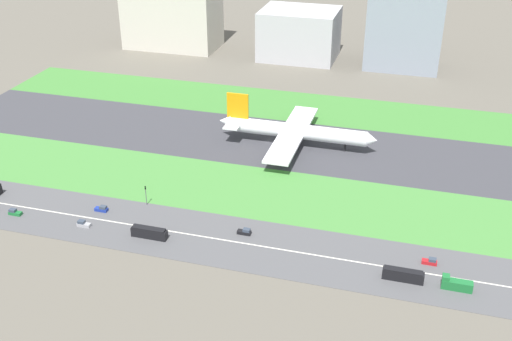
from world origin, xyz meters
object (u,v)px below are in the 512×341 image
Objects in this scene: truck_0 at (456,284)px; bus_0 at (403,275)px; fuel_tank_west at (294,23)px; car_3 at (102,209)px; traffic_light at (146,194)px; terminal_building at (171,2)px; car_2 at (430,261)px; car_5 at (245,232)px; office_tower at (406,22)px; car_4 at (83,224)px; car_0 at (15,212)px; airliner at (293,131)px; hangar_building at (299,34)px; bus_1 at (149,233)px.

bus_0 is at bearing -0.00° from truck_0.
car_3 is at bearing -93.32° from fuel_tank_west.
terminal_building is (-62.50, 174.01, 21.91)m from traffic_light.
truck_0 is 1.17× the size of traffic_light.
car_2 is 0.52× the size of truck_0.
car_2 is 0.38× the size of bus_0.
truck_0 reaches higher than car_5.
traffic_light is (-87.12, 17.99, 2.47)m from bus_0.
car_4 is at bearing -113.95° from office_tower.
office_tower is at bearing 67.70° from traffic_light.
car_0 is 25.49m from car_4.
traffic_light is at bearing -112.30° from office_tower.
traffic_light is (39.38, 17.99, 3.37)m from car_0.
car_2 is 0.19× the size of fuel_tank_west.
fuel_tank_west is at bearing 147.58° from office_tower.
car_2 is at bearing -67.56° from fuel_tank_west.
terminal_building is 2.29× the size of fuel_tank_west.
bus_0 is at bearing -125.52° from car_2.
bus_0 is 244.63m from terminal_building.
terminal_building is (-48.61, 192.00, 25.28)m from car_4.
car_2 is at bearing -175.72° from car_0.
car_3 is at bearing -126.19° from airliner.
car_5 is 0.10× the size of hangar_building.
airliner is at bearing -109.62° from bus_1.
car_5 is at bearing 0.00° from car_3.
terminal_building reaches higher than truck_0.
office_tower reaches higher than car_5.
car_5 is 0.52× the size of truck_0.
hangar_building is at bearing 180.00° from office_tower.
car_2 is 1.00× the size of car_3.
car_0 is at bearing -175.72° from car_2.
truck_0 reaches higher than car_4.
fuel_tank_west is at bearing 112.44° from car_2.
car_4 is 0.38× the size of bus_1.
bus_1 is (-92.22, 0.00, 0.15)m from truck_0.
traffic_light is (12.67, 7.99, 3.37)m from car_3.
office_tower reaches higher than car_3.
car_2 is 1.00× the size of car_5.
terminal_building is (-164.01, 192.00, 24.53)m from truck_0.
car_4 is (-50.98, -78.00, -5.31)m from airliner.
car_0 is at bearing -119.98° from office_tower.
airliner is at bearing -78.52° from hangar_building.
terminal_building is 77.47m from hangar_building.
truck_0 is 211.37m from hangar_building.
terminal_building is at bearing -144.47° from fuel_tank_west.
car_5 is 209.15m from terminal_building.
hangar_building is at bearing 85.42° from traffic_light.
car_0 is at bearing -159.48° from car_3.
terminal_building reaches higher than car_5.
fuel_tank_west is at bearing 86.68° from car_3.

